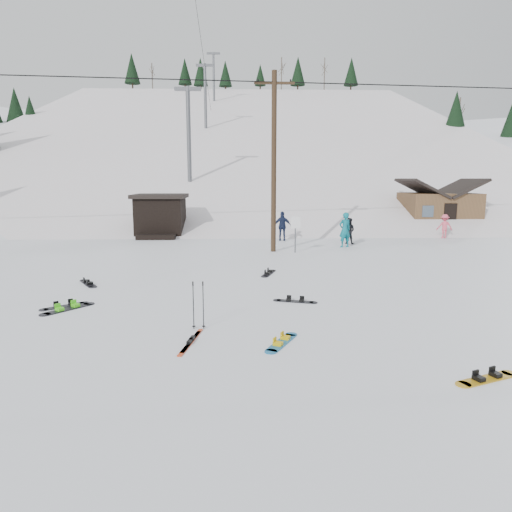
{
  "coord_description": "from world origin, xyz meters",
  "views": [
    {
      "loc": [
        0.3,
        -9.5,
        3.75
      ],
      "look_at": [
        0.77,
        4.34,
        1.4
      ],
      "focal_mm": 32.0,
      "sensor_mm": 36.0,
      "label": 1
    }
  ],
  "objects_px": {
    "hero_snowboard": "(282,342)",
    "hero_skis": "(191,341)",
    "cabin": "(438,210)",
    "utility_pole": "(274,160)"
  },
  "relations": [
    {
      "from": "utility_pole",
      "to": "hero_skis",
      "type": "relative_size",
      "value": 5.07
    },
    {
      "from": "hero_snowboard",
      "to": "cabin",
      "type": "bearing_deg",
      "value": -2.79
    },
    {
      "from": "hero_snowboard",
      "to": "hero_skis",
      "type": "height_order",
      "value": "hero_snowboard"
    },
    {
      "from": "cabin",
      "to": "hero_snowboard",
      "type": "bearing_deg",
      "value": -120.4
    },
    {
      "from": "cabin",
      "to": "hero_skis",
      "type": "bearing_deg",
      "value": -124.22
    },
    {
      "from": "utility_pole",
      "to": "cabin",
      "type": "relative_size",
      "value": 1.67
    },
    {
      "from": "utility_pole",
      "to": "hero_snowboard",
      "type": "distance_m",
      "value": 14.28
    },
    {
      "from": "utility_pole",
      "to": "hero_skis",
      "type": "height_order",
      "value": "utility_pole"
    },
    {
      "from": "cabin",
      "to": "utility_pole",
      "type": "bearing_deg",
      "value": -142.44
    },
    {
      "from": "hero_snowboard",
      "to": "hero_skis",
      "type": "relative_size",
      "value": 0.77
    }
  ]
}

